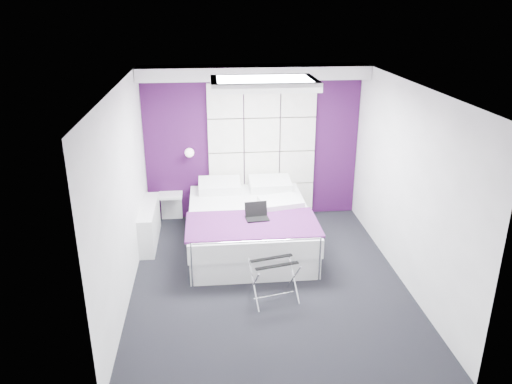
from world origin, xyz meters
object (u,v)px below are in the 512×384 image
Objects in this scene: bed at (249,226)px; nightstand at (170,195)px; laptop at (257,214)px; luggage_rack at (274,281)px; wall_lamp at (189,152)px; radiator at (150,224)px.

bed reaches higher than nightstand.
bed is at bearing 94.92° from laptop.
nightstand is 0.72× the size of luggage_rack.
laptop is at bearing -78.61° from bed.
luggage_rack is at bearing -83.19° from bed.
bed is 0.54m from laptop.
wall_lamp is 0.82m from nightstand.
luggage_rack reaches higher than nightstand.
wall_lamp reaches higher than bed.
wall_lamp is 2.92m from luggage_rack.
wall_lamp reaches higher than laptop.
wall_lamp is 0.47× the size of laptop.
laptop reaches higher than luggage_rack.
nightstand is at bearing -173.57° from wall_lamp.
nightstand is 2.90m from luggage_rack.
nightstand is (-1.24, 0.99, 0.15)m from bed.
radiator is (-0.64, -0.76, -0.92)m from wall_lamp.
radiator is 0.54× the size of bed.
wall_lamp is 0.27× the size of luggage_rack.
laptop is at bearing -46.46° from nightstand.
laptop reaches higher than nightstand.
wall_lamp is at bearing 130.59° from bed.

